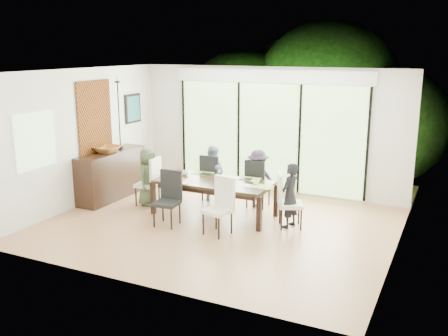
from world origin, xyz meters
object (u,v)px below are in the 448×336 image
at_px(cup_b, 219,181).
at_px(chair_near_right, 217,207).
at_px(chair_far_left, 213,177).
at_px(sideboard, 111,175).
at_px(person_far_left, 213,173).
at_px(cup_c, 256,182).
at_px(bowl, 107,149).
at_px(person_far_right, 258,179).
at_px(chair_near_left, 167,199).
at_px(table_top, 214,182).
at_px(person_left_end, 148,177).
at_px(chair_far_right, 258,182).
at_px(vase, 218,178).
at_px(chair_left_end, 147,181).
at_px(chair_right_end, 291,200).
at_px(cup_a, 185,173).
at_px(person_right_end, 290,195).
at_px(laptop, 172,176).

bearing_deg(cup_b, chair_near_right, -65.56).
height_order(chair_far_left, sideboard, sideboard).
distance_m(person_far_left, sideboard, 2.13).
relative_size(cup_c, bowl, 0.21).
height_order(person_far_right, bowl, person_far_right).
relative_size(chair_near_left, cup_c, 8.87).
bearing_deg(chair_near_left, cup_b, 44.87).
height_order(table_top, cup_b, cup_b).
xyz_separation_m(person_left_end, person_far_left, (1.03, 0.83, 0.00)).
relative_size(chair_near_right, person_far_right, 0.85).
distance_m(chair_far_right, vase, 0.97).
bearing_deg(vase, chair_near_right, -63.94).
xyz_separation_m(person_left_end, cup_c, (2.28, 0.10, 0.14)).
bearing_deg(cup_c, chair_left_end, -177.51).
xyz_separation_m(chair_near_left, chair_near_right, (1.00, 0.00, 0.00)).
height_order(chair_far_left, person_far_left, person_far_left).
distance_m(chair_right_end, sideboard, 3.94).
xyz_separation_m(chair_left_end, bowl, (-0.94, -0.03, 0.57)).
relative_size(person_far_right, cup_c, 10.40).
xyz_separation_m(vase, cup_c, (0.75, 0.05, -0.01)).
bearing_deg(person_far_left, person_left_end, 45.17).
bearing_deg(sideboard, chair_near_left, -25.91).
xyz_separation_m(chair_right_end, cup_a, (-2.20, 0.15, 0.22)).
xyz_separation_m(person_far_left, bowl, (-1.99, -0.86, 0.48)).
bearing_deg(cup_b, chair_left_end, 176.53).
relative_size(person_left_end, cup_c, 10.40).
height_order(chair_far_right, bowl, bowl).
bearing_deg(person_right_end, person_far_right, -119.72).
distance_m(chair_near_left, cup_b, 1.03).
bearing_deg(chair_near_right, person_left_end, 169.79).
relative_size(vase, bowl, 0.20).
bearing_deg(cup_a, vase, -7.59).
relative_size(laptop, cup_b, 3.30).
xyz_separation_m(chair_far_left, bowl, (-1.99, -0.88, 0.57)).
bearing_deg(chair_near_right, table_top, 133.40).
relative_size(laptop, sideboard, 0.17).
bearing_deg(laptop, cup_a, 21.14).
height_order(chair_right_end, bowl, bowl).
relative_size(table_top, person_right_end, 1.86).
bearing_deg(chair_near_left, vase, 54.17).
bearing_deg(vase, chair_near_left, -120.87).
bearing_deg(chair_far_right, chair_left_end, 22.93).
xyz_separation_m(table_top, chair_far_left, (-0.45, 0.85, -0.15)).
bearing_deg(person_far_right, cup_a, 14.43).
bearing_deg(person_left_end, chair_far_left, -52.96).
bearing_deg(cup_c, laptop, -173.09).
xyz_separation_m(chair_far_right, vase, (-0.50, -0.80, 0.23)).
relative_size(chair_left_end, chair_far_right, 1.00).
distance_m(chair_near_left, person_far_left, 1.70).
bearing_deg(person_far_right, bowl, 1.91).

